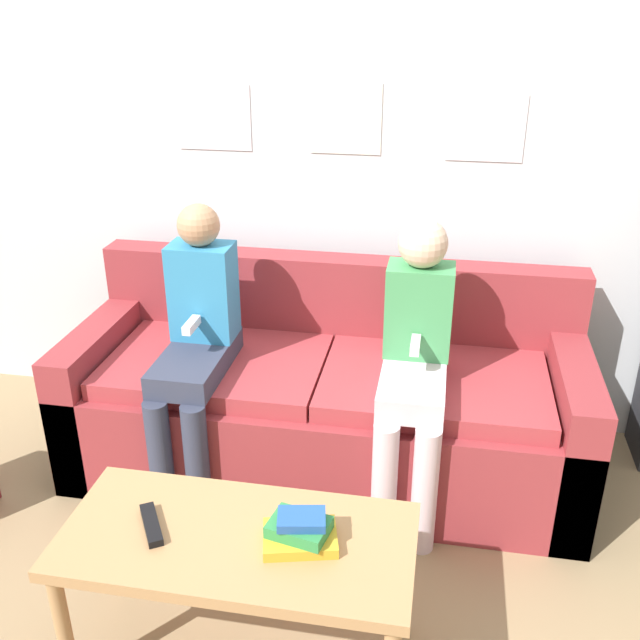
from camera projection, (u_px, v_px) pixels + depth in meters
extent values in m
plane|color=#937A56|center=(302.00, 542.00, 2.58)|extent=(10.00, 10.00, 0.00)
cube|color=silver|center=(347.00, 130.00, 2.92)|extent=(8.00, 0.06, 2.60)
cube|color=silver|center=(214.00, 117.00, 2.97)|extent=(0.32, 0.00, 0.27)
cube|color=white|center=(346.00, 119.00, 2.87)|extent=(0.29, 0.00, 0.28)
cube|color=silver|center=(486.00, 128.00, 2.79)|extent=(0.30, 0.00, 0.26)
cube|color=maroon|center=(324.00, 423.00, 2.91)|extent=(2.02, 0.77, 0.43)
cube|color=maroon|center=(338.00, 301.00, 3.03)|extent=(2.02, 0.14, 0.39)
cube|color=maroon|center=(107.00, 385.00, 3.03)|extent=(0.14, 0.77, 0.59)
cube|color=maroon|center=(566.00, 429.00, 2.73)|extent=(0.14, 0.77, 0.59)
cube|color=#A1343A|center=(217.00, 364.00, 2.85)|extent=(0.85, 0.61, 0.07)
cube|color=#A1343A|center=(434.00, 384.00, 2.71)|extent=(0.85, 0.61, 0.07)
cube|color=#AD7F51|center=(237.00, 540.00, 1.97)|extent=(0.98, 0.46, 0.04)
cylinder|color=#AD7F51|center=(64.00, 631.00, 1.97)|extent=(0.04, 0.04, 0.42)
cylinder|color=#AD7F51|center=(123.00, 537.00, 2.31)|extent=(0.04, 0.04, 0.42)
cylinder|color=#AD7F51|center=(402.00, 574.00, 2.16)|extent=(0.04, 0.04, 0.42)
cylinder|color=#33384C|center=(161.00, 461.00, 2.62)|extent=(0.09, 0.09, 0.50)
cylinder|color=#33384C|center=(197.00, 465.00, 2.59)|extent=(0.09, 0.09, 0.50)
cube|color=#33384C|center=(196.00, 361.00, 2.71)|extent=(0.23, 0.49, 0.09)
cube|color=teal|center=(203.00, 291.00, 2.73)|extent=(0.24, 0.16, 0.37)
sphere|color=tan|center=(198.00, 225.00, 2.62)|extent=(0.16, 0.16, 0.16)
cube|color=white|center=(191.00, 325.00, 2.63)|extent=(0.03, 0.12, 0.03)
cylinder|color=silver|center=(384.00, 486.00, 2.48)|extent=(0.09, 0.09, 0.50)
cylinder|color=silver|center=(425.00, 491.00, 2.46)|extent=(0.09, 0.09, 0.50)
cube|color=silver|center=(413.00, 380.00, 2.57)|extent=(0.23, 0.49, 0.09)
cube|color=#429356|center=(419.00, 310.00, 2.60)|extent=(0.24, 0.16, 0.34)
sphere|color=beige|center=(423.00, 243.00, 2.49)|extent=(0.18, 0.18, 0.18)
cube|color=white|center=(415.00, 345.00, 2.50)|extent=(0.03, 0.12, 0.03)
cube|color=black|center=(151.00, 525.00, 1.98)|extent=(0.12, 0.17, 0.02)
cube|color=gold|center=(300.00, 538.00, 1.93)|extent=(0.23, 0.19, 0.03)
cube|color=#2D8442|center=(299.00, 527.00, 1.92)|extent=(0.18, 0.15, 0.04)
cube|color=#23519E|center=(302.00, 519.00, 1.90)|extent=(0.14, 0.11, 0.03)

